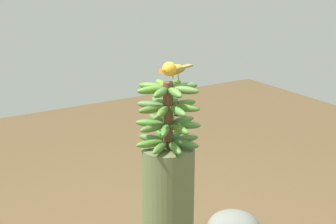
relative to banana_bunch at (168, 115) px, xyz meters
name	(u,v)px	position (x,y,z in m)	size (l,w,h in m)	color
banana_bunch	(168,115)	(0.00, 0.00, 0.00)	(0.28, 0.28, 0.29)	brown
perched_bird	(173,69)	(0.03, 0.01, 0.19)	(0.20, 0.09, 0.08)	#C68933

